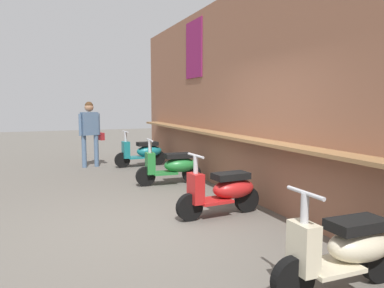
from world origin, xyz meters
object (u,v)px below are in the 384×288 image
object	(u,v)px
scooter_green	(173,166)
shopper_with_handbag	(90,127)
scooter_teal	(143,152)
scooter_red	(224,190)
scooter_cream	(346,249)

from	to	relation	value
scooter_green	shopper_with_handbag	world-z (taller)	shopper_with_handbag
scooter_teal	scooter_green	bearing A→B (deg)	86.61
scooter_teal	scooter_red	xyz separation A→B (m)	(4.81, -0.00, 0.00)
scooter_red	shopper_with_handbag	world-z (taller)	shopper_with_handbag
scooter_teal	scooter_green	world-z (taller)	same
scooter_red	scooter_teal	bearing A→B (deg)	-94.51
scooter_green	scooter_cream	size ratio (longest dim) A/B	1.00
scooter_red	shopper_with_handbag	distance (m)	5.41
shopper_with_handbag	scooter_green	bearing A→B (deg)	-172.41
scooter_cream	shopper_with_handbag	world-z (taller)	shopper_with_handbag
scooter_teal	shopper_with_handbag	size ratio (longest dim) A/B	0.81
scooter_teal	shopper_with_handbag	distance (m)	1.55
scooter_cream	shopper_with_handbag	xyz separation A→B (m)	(-7.65, -1.33, 0.68)
scooter_teal	scooter_red	bearing A→B (deg)	86.61
scooter_green	scooter_cream	distance (m)	4.83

